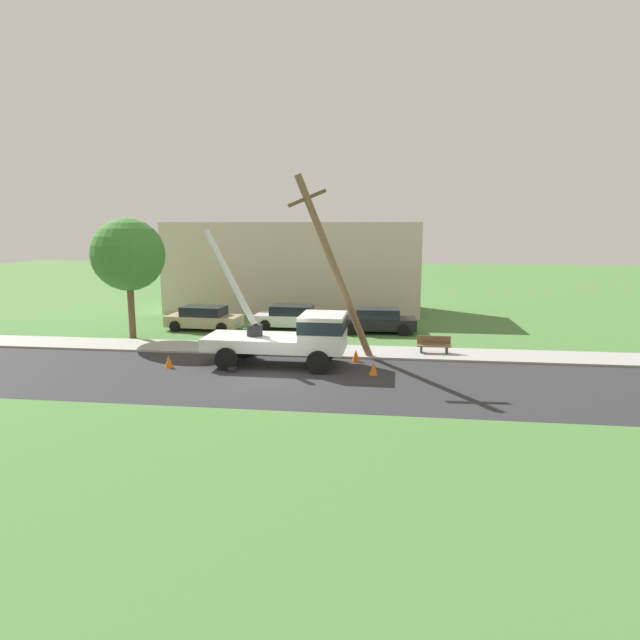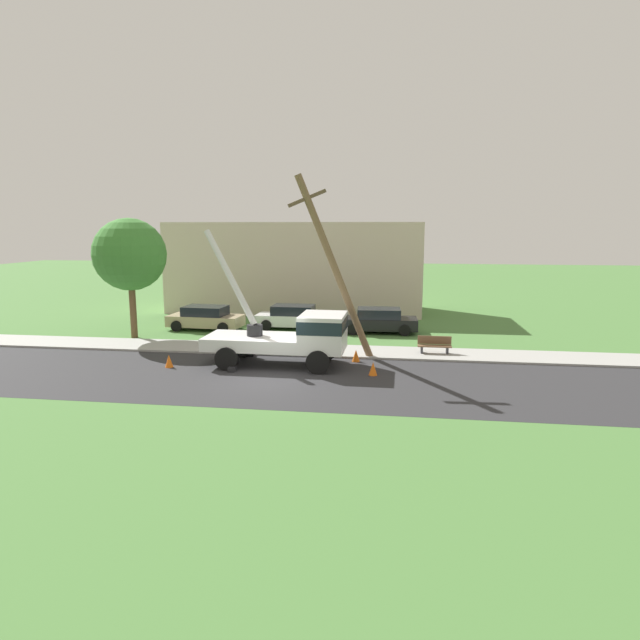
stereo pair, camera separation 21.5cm
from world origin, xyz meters
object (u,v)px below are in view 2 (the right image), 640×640
traffic_cone_behind (169,361)px  traffic_cone_curbside (356,356)px  parked_sedan_black (379,321)px  utility_truck (294,334)px  traffic_cone_ahead (373,369)px  parked_sedan_white (293,317)px  park_bench (434,345)px  parked_sedan_tan (206,318)px  leaning_utility_pole (334,267)px  roadside_tree_near (130,255)px

traffic_cone_behind → traffic_cone_curbside: size_ratio=1.00×
parked_sedan_black → utility_truck: bearing=-113.0°
traffic_cone_ahead → parked_sedan_white: bearing=118.1°
traffic_cone_behind → parked_sedan_black: size_ratio=0.13×
traffic_cone_behind → traffic_cone_curbside: same height
traffic_cone_behind → park_bench: (11.68, 4.01, 0.18)m
parked_sedan_black → traffic_cone_behind: bearing=-133.8°
parked_sedan_tan → utility_truck: bearing=-48.2°
utility_truck → leaning_utility_pole: bearing=39.3°
utility_truck → park_bench: 7.01m
utility_truck → parked_sedan_black: size_ratio=1.51×
parked_sedan_tan → traffic_cone_ahead: bearing=-40.2°
utility_truck → traffic_cone_curbside: 3.09m
parked_sedan_tan → parked_sedan_black: (10.31, 0.51, 0.00)m
traffic_cone_ahead → roadside_tree_near: 15.38m
parked_sedan_white → park_bench: parked_sedan_white is taller
parked_sedan_tan → roadside_tree_near: (-3.12, -2.83, 3.87)m
park_bench → roadside_tree_near: roadside_tree_near is taller
utility_truck → leaning_utility_pole: size_ratio=0.80×
traffic_cone_curbside → leaning_utility_pole: bearing=167.7°
traffic_cone_ahead → utility_truck: bearing=162.5°
utility_truck → roadside_tree_near: bearing=154.2°
leaning_utility_pole → traffic_cone_ahead: 5.09m
utility_truck → park_bench: utility_truck is taller
traffic_cone_behind → park_bench: 12.35m
parked_sedan_tan → traffic_cone_behind: bearing=-80.4°
leaning_utility_pole → traffic_cone_curbside: bearing=-12.3°
leaning_utility_pole → parked_sedan_white: size_ratio=1.90×
leaning_utility_pole → traffic_cone_ahead: leaning_utility_pole is taller
utility_truck → roadside_tree_near: 11.53m
parked_sedan_tan → roadside_tree_near: roadside_tree_near is taller
utility_truck → traffic_cone_ahead: size_ratio=12.07×
utility_truck → parked_sedan_tan: bearing=131.8°
parked_sedan_tan → park_bench: (13.15, -4.72, -0.25)m
traffic_cone_ahead → parked_sedan_black: parked_sedan_black is taller
traffic_cone_ahead → park_bench: size_ratio=0.35×
traffic_cone_curbside → parked_sedan_tan: 11.56m
park_bench → roadside_tree_near: size_ratio=0.24×
traffic_cone_curbside → parked_sedan_tan: bearing=145.4°
parked_sedan_black → park_bench: size_ratio=2.80×
leaning_utility_pole → park_bench: size_ratio=5.28×
park_bench → parked_sedan_tan: bearing=160.2°
parked_sedan_tan → traffic_cone_curbside: bearing=-34.6°
traffic_cone_ahead → parked_sedan_black: size_ratio=0.13×
traffic_cone_ahead → roadside_tree_near: (-13.52, 5.94, 4.30)m
traffic_cone_ahead → traffic_cone_behind: (-8.92, 0.04, 0.00)m
utility_truck → traffic_cone_behind: utility_truck is taller
parked_sedan_tan → parked_sedan_black: 10.33m
utility_truck → traffic_cone_ahead: utility_truck is taller
leaning_utility_pole → roadside_tree_near: 12.12m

